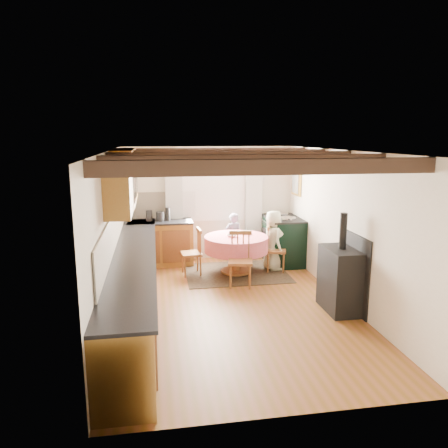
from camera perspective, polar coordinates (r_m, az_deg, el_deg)
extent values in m
cube|color=brown|center=(6.87, 1.11, -10.79)|extent=(3.60, 5.50, 0.00)
cube|color=white|center=(6.35, 1.19, 9.65)|extent=(3.60, 5.50, 0.00)
cube|color=silver|center=(9.17, -1.99, 2.73)|extent=(3.60, 0.00, 2.40)
cube|color=silver|center=(3.94, 8.55, -9.61)|extent=(3.60, 0.00, 2.40)
cube|color=silver|center=(6.43, -14.83, -1.51)|extent=(0.00, 5.50, 2.40)
cube|color=silver|center=(7.05, 15.68, -0.42)|extent=(0.00, 5.50, 2.40)
cube|color=black|center=(4.41, 5.99, 7.54)|extent=(3.60, 0.16, 0.16)
cube|color=black|center=(5.38, 3.16, 8.32)|extent=(3.60, 0.16, 0.16)
cube|color=black|center=(6.35, 1.19, 8.84)|extent=(3.60, 0.16, 0.16)
cube|color=black|center=(7.34, -0.26, 9.22)|extent=(3.60, 0.16, 0.16)
cube|color=black|center=(8.33, -1.36, 9.51)|extent=(3.60, 0.16, 0.16)
cube|color=beige|center=(6.72, -14.43, -0.93)|extent=(0.02, 4.50, 0.55)
cube|color=beige|center=(9.08, -8.24, 2.53)|extent=(1.40, 0.02, 0.55)
cube|color=olive|center=(6.62, -11.88, -7.85)|extent=(0.60, 5.30, 0.88)
cube|color=olive|center=(8.96, -8.38, -2.57)|extent=(1.30, 0.60, 0.88)
cube|color=black|center=(6.48, -11.87, -4.01)|extent=(0.64, 5.30, 0.04)
cube|color=black|center=(8.84, -8.47, 0.29)|extent=(1.30, 0.64, 0.04)
cube|color=olive|center=(7.48, -13.00, 6.21)|extent=(0.34, 1.80, 0.90)
cube|color=olive|center=(6.00, -13.82, 4.41)|extent=(0.34, 0.90, 0.70)
cube|color=white|center=(9.12, -1.37, 5.22)|extent=(1.34, 0.03, 1.54)
cube|color=white|center=(9.12, -1.37, 5.22)|extent=(1.20, 0.01, 1.40)
cube|color=#A7AC9D|center=(9.03, -6.63, 1.87)|extent=(0.35, 0.10, 2.10)
cube|color=#A7AC9D|center=(9.26, 3.94, 2.17)|extent=(0.35, 0.10, 2.10)
cylinder|color=black|center=(8.99, -1.31, 8.96)|extent=(2.00, 0.03, 0.03)
cube|color=gold|center=(9.08, 9.57, 5.66)|extent=(0.04, 0.50, 0.60)
cylinder|color=silver|center=(9.27, 4.50, 5.91)|extent=(0.30, 0.02, 0.30)
cube|color=black|center=(8.40, 1.59, -6.49)|extent=(1.95, 1.51, 0.01)
imported|color=#545163|center=(8.98, 1.20, -1.85)|extent=(0.44, 0.34, 1.05)
imported|color=beige|center=(8.53, 6.52, -2.17)|extent=(0.44, 0.62, 1.19)
imported|color=silver|center=(8.18, 1.06, -1.52)|extent=(0.27, 0.27, 0.05)
imported|color=silver|center=(8.40, 2.91, -1.13)|extent=(0.27, 0.27, 0.06)
imported|color=silver|center=(8.25, 0.97, -1.27)|extent=(0.13, 0.13, 0.09)
cylinder|color=#262628|center=(8.85, -9.90, 1.11)|extent=(0.13, 0.13, 0.22)
cylinder|color=#262628|center=(8.81, -8.46, 1.02)|extent=(0.17, 0.17, 0.19)
cylinder|color=#262628|center=(8.84, -7.48, 1.32)|extent=(0.09, 0.09, 0.27)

